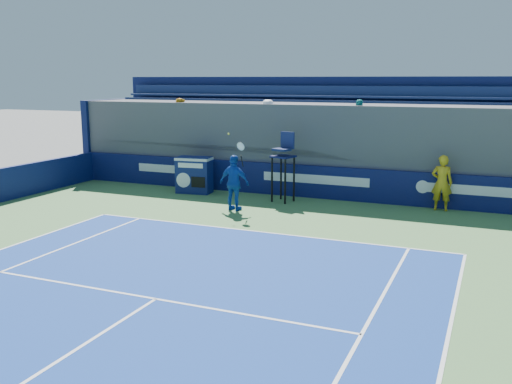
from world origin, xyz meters
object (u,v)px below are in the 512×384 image
at_px(ball_person, 442,183).
at_px(umpire_chair, 284,159).
at_px(match_clock, 194,174).
at_px(tennis_player, 234,183).

relative_size(ball_person, umpire_chair, 0.75).
xyz_separation_m(ball_person, umpire_chair, (-5.30, -0.70, 0.59)).
height_order(match_clock, tennis_player, tennis_player).
distance_m(ball_person, umpire_chair, 5.38).
distance_m(ball_person, tennis_player, 6.84).
xyz_separation_m(umpire_chair, tennis_player, (-1.01, -1.95, -0.59)).
bearing_deg(tennis_player, umpire_chair, 62.66).
height_order(umpire_chair, tennis_player, tennis_player).
relative_size(match_clock, umpire_chair, 0.56).
height_order(match_clock, umpire_chair, umpire_chair).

